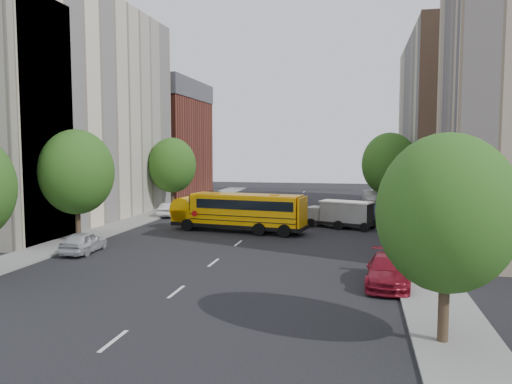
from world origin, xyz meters
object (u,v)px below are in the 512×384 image
(parked_car_2, at_px, (215,196))
(parked_car_3, at_px, (388,270))
(street_tree_4, at_px, (390,164))
(street_tree_1, at_px, (77,172))
(parked_car_5, at_px, (371,197))
(street_tree_3, at_px, (447,213))
(parked_car_4, at_px, (375,212))
(school_bus, at_px, (237,210))
(parked_car_0, at_px, (84,242))
(safari_truck, at_px, (341,214))
(street_tree_2, at_px, (172,165))
(parked_car_1, at_px, (172,210))
(street_tree_5, at_px, (384,164))

(parked_car_2, xyz_separation_m, parked_car_3, (18.57, -33.81, -0.02))
(street_tree_4, height_order, parked_car_3, street_tree_4)
(street_tree_1, distance_m, parked_car_5, 37.06)
(street_tree_3, height_order, parked_car_2, street_tree_3)
(parked_car_2, height_order, parked_car_4, parked_car_4)
(street_tree_1, height_order, parked_car_5, street_tree_1)
(parked_car_2, bearing_deg, parked_car_4, 153.09)
(school_bus, height_order, parked_car_0, school_bus)
(parked_car_4, bearing_deg, parked_car_3, -89.88)
(parked_car_0, bearing_deg, street_tree_1, -58.19)
(street_tree_1, height_order, street_tree_4, street_tree_4)
(street_tree_3, distance_m, parked_car_0, 22.96)
(safari_truck, bearing_deg, street_tree_2, 176.41)
(street_tree_4, distance_m, parked_car_5, 13.32)
(street_tree_1, xyz_separation_m, parked_car_1, (1.40, 14.18, -4.29))
(parked_car_1, bearing_deg, street_tree_1, 87.06)
(parked_car_1, bearing_deg, parked_car_2, -90.13)
(street_tree_1, xyz_separation_m, parked_car_2, (2.03, 26.94, -4.21))
(parked_car_1, distance_m, parked_car_5, 25.21)
(school_bus, relative_size, parked_car_0, 2.75)
(parked_car_4, bearing_deg, parked_car_1, -177.18)
(street_tree_3, relative_size, parked_car_2, 1.33)
(street_tree_1, bearing_deg, street_tree_4, 39.29)
(street_tree_2, xyz_separation_m, safari_truck, (17.77, -7.71, -3.63))
(parked_car_2, relative_size, parked_car_4, 1.13)
(parked_car_0, bearing_deg, school_bus, -131.76)
(street_tree_1, distance_m, safari_truck, 20.87)
(parked_car_0, bearing_deg, parked_car_4, -139.87)
(street_tree_5, xyz_separation_m, parked_car_4, (-1.40, -14.91, -3.90))
(safari_truck, height_order, parked_car_1, safari_truck)
(street_tree_4, relative_size, school_bus, 0.73)
(parked_car_3, height_order, parked_car_4, parked_car_4)
(street_tree_1, relative_size, parked_car_4, 1.67)
(parked_car_4, bearing_deg, school_bus, -142.76)
(parked_car_0, bearing_deg, street_tree_4, -137.70)
(street_tree_1, distance_m, parked_car_2, 27.34)
(parked_car_2, bearing_deg, parked_car_3, 124.42)
(school_bus, relative_size, parked_car_3, 2.23)
(street_tree_1, relative_size, parked_car_0, 1.96)
(street_tree_2, distance_m, street_tree_4, 22.00)
(parked_car_3, xyz_separation_m, parked_car_5, (0.00, 37.39, 0.03))
(parked_car_4, distance_m, parked_car_5, 15.43)
(parked_car_2, height_order, parked_car_3, parked_car_2)
(street_tree_5, xyz_separation_m, school_bus, (-12.26, -23.13, -2.99))
(street_tree_3, bearing_deg, street_tree_4, 90.00)
(street_tree_1, bearing_deg, street_tree_2, 90.00)
(parked_car_2, bearing_deg, street_tree_3, 121.65)
(street_tree_2, xyz_separation_m, street_tree_5, (22.00, 12.00, -0.12))
(parked_car_5, bearing_deg, school_bus, -119.52)
(street_tree_1, distance_m, street_tree_5, 37.20)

